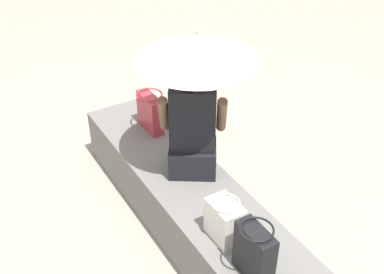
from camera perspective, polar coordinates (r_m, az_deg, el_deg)
The scene contains 7 objects.
ground_plane at distance 3.81m, azimuth -0.07°, elevation -10.73°, with size 14.00×14.00×0.00m, color #9E9384.
stone_bench at distance 3.65m, azimuth -0.08°, elevation -8.22°, with size 2.62×0.58×0.45m, color slate.
person_seated at distance 3.40m, azimuth 0.08°, elevation 1.30°, with size 0.42×0.50×0.90m.
parasol at distance 3.20m, azimuth 0.61°, elevation 10.46°, with size 0.83×0.83×1.07m.
handbag_black at distance 3.04m, azimuth 3.86°, elevation -9.71°, with size 0.24×0.18×0.29m.
tote_bag_canvas at distance 2.81m, azimuth 7.32°, elevation -13.25°, with size 0.26×0.19×0.36m.
shoulder_bag_spare at distance 4.01m, azimuth -4.94°, elevation 2.99°, with size 0.29×0.22×0.33m.
Camera 1 is at (-2.31, 1.38, 2.70)m, focal length 45.51 mm.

